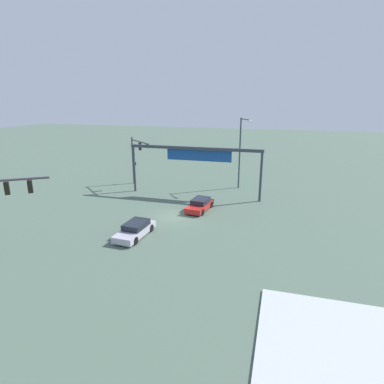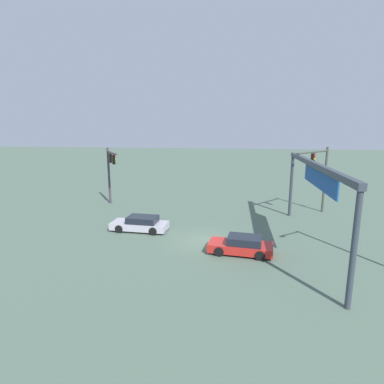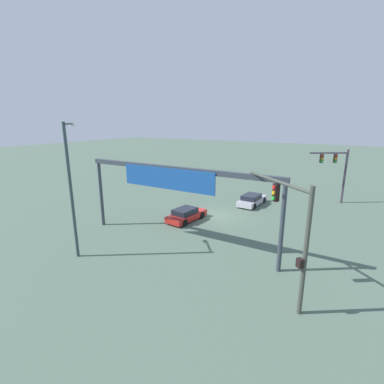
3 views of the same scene
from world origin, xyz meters
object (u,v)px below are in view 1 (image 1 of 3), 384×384
at_px(traffic_signal_near_corner, 136,154).
at_px(streetlamp_curved_arm, 241,149).
at_px(sedan_car_approaching, 200,205).
at_px(traffic_signal_opposite_side, 4,201).
at_px(sedan_car_waiting_far, 135,230).

height_order(traffic_signal_near_corner, streetlamp_curved_arm, streetlamp_curved_arm).
distance_m(traffic_signal_near_corner, sedan_car_approaching, 13.70).
height_order(traffic_signal_opposite_side, sedan_car_approaching, traffic_signal_opposite_side).
height_order(streetlamp_curved_arm, sedan_car_approaching, streetlamp_curved_arm).
distance_m(traffic_signal_opposite_side, streetlamp_curved_arm, 27.26).
height_order(traffic_signal_opposite_side, streetlamp_curved_arm, streetlamp_curved_arm).
bearing_deg(sedan_car_approaching, streetlamp_curved_arm, 170.80).
height_order(traffic_signal_near_corner, sedan_car_approaching, traffic_signal_near_corner).
relative_size(traffic_signal_near_corner, sedan_car_waiting_far, 1.37).
bearing_deg(sedan_car_approaching, sedan_car_waiting_far, -17.39).
bearing_deg(streetlamp_curved_arm, traffic_signal_near_corner, -118.79).
bearing_deg(traffic_signal_near_corner, traffic_signal_opposite_side, -49.70).
bearing_deg(sedan_car_waiting_far, sedan_car_approaching, 159.42).
height_order(traffic_signal_near_corner, traffic_signal_opposite_side, traffic_signal_near_corner).
bearing_deg(traffic_signal_near_corner, sedan_car_waiting_far, -23.42).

